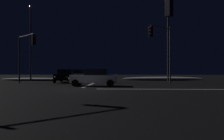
{
  "coord_description": "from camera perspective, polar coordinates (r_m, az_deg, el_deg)",
  "views": [
    {
      "loc": [
        3.36,
        -18.68,
        1.45
      ],
      "look_at": [
        1.93,
        11.77,
        1.49
      ],
      "focal_mm": 38.9,
      "sensor_mm": 36.0,
      "label": 1
    }
  ],
  "objects": [
    {
      "name": "sedan_blue",
      "position": [
        41.46,
        -6.48,
        -0.97
      ],
      "size": [
        2.02,
        4.33,
        1.57
      ],
      "color": "navy",
      "rests_on": "ground"
    },
    {
      "name": "snow_bank_right_curb",
      "position": [
        35.3,
        11.85,
        -2.0
      ],
      "size": [
        11.44,
        1.5,
        0.52
      ],
      "color": "white",
      "rests_on": "ground"
    },
    {
      "name": "traffic_signal_nw",
      "position": [
        28.26,
        -19.68,
        4.73
      ],
      "size": [
        2.99,
        2.99,
        5.52
      ],
      "color": "#4C4C51",
      "rests_on": "ground"
    },
    {
      "name": "streetlamp_left_near",
      "position": [
        35.1,
        -18.58,
        7.11
      ],
      "size": [
        0.44,
        0.44,
        10.26
      ],
      "color": "#424247",
      "rests_on": "ground"
    },
    {
      "name": "sedan_white_crossing",
      "position": [
        22.35,
        -4.16,
        -1.73
      ],
      "size": [
        4.33,
        2.02,
        1.57
      ],
      "color": "silver",
      "rests_on": "ground"
    },
    {
      "name": "sedan_black",
      "position": [
        29.54,
        -10.84,
        -1.33
      ],
      "size": [
        2.02,
        4.33,
        1.57
      ],
      "color": "black",
      "rests_on": "ground"
    },
    {
      "name": "centre_line_ns",
      "position": [
        38.63,
        -2.3,
        -2.22
      ],
      "size": [
        22.0,
        0.15,
        0.01
      ],
      "color": "yellow",
      "rests_on": "ground"
    },
    {
      "name": "ground",
      "position": [
        19.04,
        -7.51,
        -4.58
      ],
      "size": [
        120.0,
        120.0,
        0.1
      ],
      "primitive_type": "cube",
      "color": "black"
    },
    {
      "name": "sedan_gray",
      "position": [
        34.91,
        -8.32,
        -1.13
      ],
      "size": [
        2.02,
        4.33,
        1.57
      ],
      "color": "slate",
      "rests_on": "ground"
    },
    {
      "name": "streetlamp_right_near",
      "position": [
        33.22,
        13.02,
        6.65
      ],
      "size": [
        0.44,
        0.44,
        9.29
      ],
      "color": "#424247",
      "rests_on": "ground"
    },
    {
      "name": "crosswalk_bar_east",
      "position": [
        19.37,
        17.43,
        -4.35
      ],
      "size": [
        13.99,
        0.4,
        0.01
      ],
      "color": "white",
      "rests_on": "ground"
    },
    {
      "name": "snow_bank_left_curb",
      "position": [
        35.38,
        -17.73,
        -2.08
      ],
      "size": [
        9.4,
        1.5,
        0.41
      ],
      "color": "white",
      "rests_on": "ground"
    },
    {
      "name": "stop_line_north",
      "position": [
        27.1,
        -4.44,
        -3.13
      ],
      "size": [
        0.35,
        13.99,
        0.01
      ],
      "color": "white",
      "rests_on": "ground"
    },
    {
      "name": "traffic_signal_ne",
      "position": [
        26.7,
        11.75,
        6.1
      ],
      "size": [
        2.76,
        2.76,
        6.32
      ],
      "color": "#4C4C51",
      "rests_on": "ground"
    },
    {
      "name": "traffic_signal_se",
      "position": [
        12.29,
        21.92,
        11.79
      ],
      "size": [
        3.12,
        3.12,
        5.75
      ],
      "color": "#4C4C51",
      "rests_on": "ground"
    }
  ]
}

